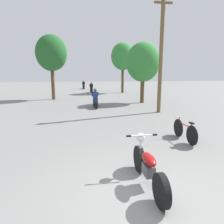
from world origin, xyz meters
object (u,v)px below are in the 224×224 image
Objects in this scene: utility_pole at (161,53)px; roadside_tree_right_near at (143,62)px; bicycle_parked at (185,131)px; motorcycle_foreground at (148,166)px; motorcycle_rider_far at (84,86)px; roadside_tree_right_far at (123,57)px; motorcycle_rider_mid at (91,89)px; motorcycle_rider_lead at (95,100)px; roadside_tree_left at (51,53)px.

utility_pole is 4.31m from roadside_tree_right_near.
utility_pole reaches higher than bicycle_parked.
motorcycle_rider_far reaches higher than motorcycle_foreground.
roadside_tree_right_far is 3.04× the size of motorcycle_foreground.
motorcycle_rider_mid is 0.97× the size of motorcycle_rider_far.
motorcycle_rider_far is at bearing 96.95° from bicycle_parked.
motorcycle_rider_mid is (0.34, 11.64, -0.01)m from motorcycle_rider_lead.
motorcycle_foreground is (-3.97, -21.65, -4.12)m from roadside_tree_right_far.
motorcycle_rider_far is (3.07, 13.34, -3.76)m from roadside_tree_left.
utility_pole reaches higher than roadside_tree_left.
motorcycle_rider_far is at bearing 91.69° from motorcycle_rider_lead.
roadside_tree_right_far is at bearing -7.71° from motorcycle_rider_mid.
motorcycle_foreground is (-3.49, -8.07, -3.21)m from utility_pole.
roadside_tree_right_near is at bearing -24.41° from roadside_tree_left.
utility_pole is 3.47× the size of motorcycle_rider_mid.
roadside_tree_right_near is 13.23m from motorcycle_foreground.
motorcycle_rider_far is (-4.89, 7.54, -4.04)m from roadside_tree_right_far.
roadside_tree_right_far is at bearing 68.64° from motorcycle_rider_lead.
roadside_tree_right_near is 10.90m from motorcycle_rider_mid.
roadside_tree_right_far is 19.53m from bicycle_parked.
bicycle_parked is at bearing -71.26° from motorcycle_rider_lead.
motorcycle_foreground is at bearing -106.75° from roadside_tree_right_near.
motorcycle_rider_far is (-4.41, 21.13, -3.13)m from utility_pole.
roadside_tree_left is 2.82× the size of motorcycle_rider_far.
bicycle_parked is (6.31, -13.22, -3.90)m from roadside_tree_left.
utility_pole reaches higher than roadside_tree_right_near.
roadside_tree_left is (-7.97, -5.79, -0.27)m from roadside_tree_right_far.
motorcycle_rider_far is 26.75m from bicycle_parked.
motorcycle_rider_mid is 19.69m from bicycle_parked.
roadside_tree_right_far reaches higher than roadside_tree_right_near.
roadside_tree_left reaches higher than motorcycle_rider_far.
motorcycle_rider_lead is (-3.86, 2.48, -3.11)m from utility_pole.
utility_pole is at bearing -93.05° from roadside_tree_right_near.
motorcycle_rider_lead is at bearing 108.74° from bicycle_parked.
roadside_tree_right_near is at bearing 23.84° from motorcycle_rider_lead.
motorcycle_foreground is at bearing -75.86° from roadside_tree_left.
motorcycle_rider_far is (-4.64, 16.84, -2.83)m from roadside_tree_right_near.
roadside_tree_left is 8.37m from motorcycle_rider_mid.
motorcycle_rider_mid is at bearing 103.99° from utility_pole.
roadside_tree_right_far is 2.98× the size of motorcycle_rider_far.
utility_pole is 3.42× the size of motorcycle_foreground.
roadside_tree_left is at bearing 104.14° from motorcycle_foreground.
roadside_tree_left is at bearing 115.51° from bicycle_parked.
motorcycle_rider_lead is (-4.09, -1.81, -2.82)m from roadside_tree_right_near.
roadside_tree_right_near is at bearing -91.55° from roadside_tree_right_far.
motorcycle_rider_lead reaches higher than motorcycle_rider_far.
utility_pole reaches higher than roadside_tree_right_far.
roadside_tree_right_near is 9.37m from roadside_tree_right_far.
motorcycle_rider_far is at bearing 101.80° from utility_pole.
roadside_tree_right_near is 2.43× the size of motorcycle_rider_mid.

